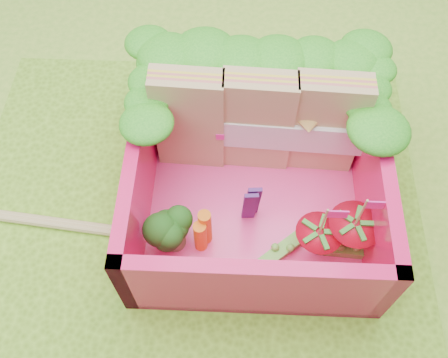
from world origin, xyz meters
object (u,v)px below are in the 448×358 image
sandwich_stack (258,123)px  strawberry_right (350,235)px  bento_box (256,178)px  broccoli (172,229)px  strawberry_left (316,242)px

sandwich_stack → strawberry_right: sandwich_stack is taller
bento_box → sandwich_stack: size_ratio=1.06×
sandwich_stack → bento_box: bearing=-90.9°
strawberry_right → broccoli: bearing=-179.1°
bento_box → strawberry_left: bearing=-44.9°
bento_box → sandwich_stack: (0.00, 0.29, 0.11)m
sandwich_stack → strawberry_right: (0.49, -0.56, -0.19)m
strawberry_left → bento_box: bearing=135.1°
bento_box → strawberry_right: strawberry_right is taller
strawberry_left → broccoli: bearing=178.0°
strawberry_left → strawberry_right: bearing=12.8°
sandwich_stack → broccoli: size_ratio=3.99×
strawberry_right → bento_box: bearing=150.8°
bento_box → broccoli: (-0.42, -0.29, -0.06)m
bento_box → broccoli: 0.52m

